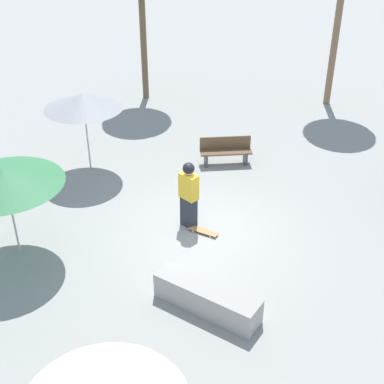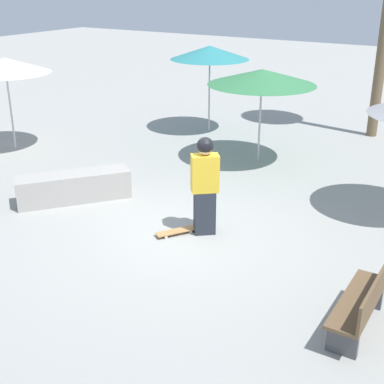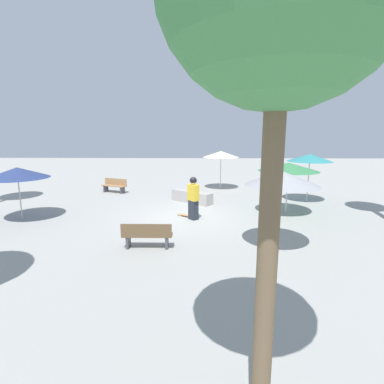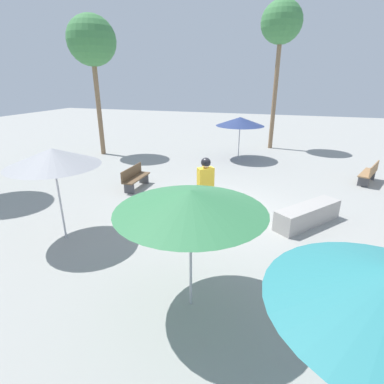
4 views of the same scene
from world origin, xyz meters
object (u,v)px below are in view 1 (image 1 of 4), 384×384
object	(u,v)px
concrete_ledge	(207,298)
shade_umbrella_grey	(83,101)
bench_near	(226,151)
skateboard	(203,231)
shade_umbrella_green	(4,177)
skater_main	(189,193)

from	to	relation	value
concrete_ledge	shade_umbrella_grey	size ratio (longest dim) A/B	0.89
concrete_ledge	bench_near	world-z (taller)	bench_near
skateboard	shade_umbrella_green	distance (m)	5.00
skateboard	skater_main	bearing A→B (deg)	162.83
concrete_ledge	shade_umbrella_grey	world-z (taller)	shade_umbrella_grey
concrete_ledge	skater_main	bearing A→B (deg)	92.35
skater_main	shade_umbrella_grey	size ratio (longest dim) A/B	0.74
skater_main	shade_umbrella_green	xyz separation A→B (m)	(-4.17, -0.87, 1.17)
skateboard	concrete_ledge	distance (m)	2.75
skateboard	concrete_ledge	size ratio (longest dim) A/B	0.35
skateboard	concrete_ledge	bearing A→B (deg)	-61.27
skateboard	shade_umbrella_grey	size ratio (longest dim) A/B	0.31
skater_main	shade_umbrella_grey	bearing A→B (deg)	-178.57
skater_main	concrete_ledge	world-z (taller)	skater_main
bench_near	shade_umbrella_grey	world-z (taller)	shade_umbrella_grey
concrete_ledge	shade_umbrella_green	distance (m)	5.20
concrete_ledge	bench_near	size ratio (longest dim) A/B	1.38
shade_umbrella_grey	skater_main	bearing A→B (deg)	-48.93
skateboard	shade_umbrella_green	size ratio (longest dim) A/B	0.29
bench_near	shade_umbrella_grey	size ratio (longest dim) A/B	0.64
shade_umbrella_grey	shade_umbrella_green	bearing A→B (deg)	-109.02
shade_umbrella_grey	shade_umbrella_green	world-z (taller)	shade_umbrella_grey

